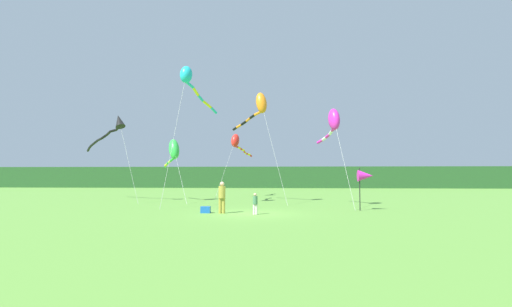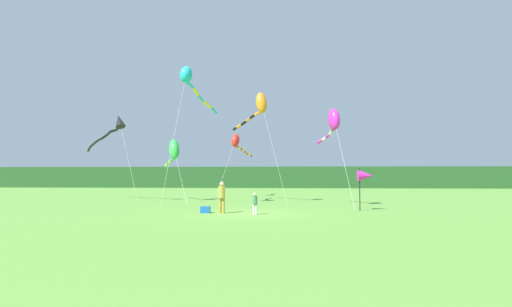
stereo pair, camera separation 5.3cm
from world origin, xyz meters
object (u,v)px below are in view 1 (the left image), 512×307
Objects in this scene: kite_cyan at (189,79)px; kite_orange at (259,106)px; person_adult at (222,196)px; cooler_box at (206,210)px; banner_flag_pole at (365,176)px; person_child at (255,203)px; kite_green at (174,150)px; kite_magenta at (333,121)px; kite_black at (114,127)px; kite_red at (237,142)px.

kite_orange is at bearing 26.69° from kite_cyan.
person_adult is 3.31× the size of cooler_box.
banner_flag_pole is 0.26× the size of kite_cyan.
person_child is 0.19× the size of kite_green.
person_adult is at bearing -144.09° from kite_magenta.
person_adult is at bearing -164.79° from banner_flag_pole.
person_child is 16.58m from kite_black.
banner_flag_pole is (9.26, 2.13, 1.88)m from cooler_box.
kite_magenta reaches higher than person_child.
person_adult is 8.70m from banner_flag_pole.
kite_orange is at bearing 92.11° from person_child.
person_child is 0.17× the size of kite_magenta.
banner_flag_pole is at bearing -28.50° from kite_green.
kite_red is (2.10, 11.10, -3.60)m from kite_cyan.
kite_black is at bearing 175.10° from kite_orange.
kite_magenta is (4.92, 5.42, 5.13)m from person_child.
kite_black reaches higher than person_adult.
cooler_box is 11.11m from kite_orange.
cooler_box is 17.44m from kite_red.
person_adult is 9.67m from kite_magenta.
kite_green reaches higher than person_child.
kite_cyan reaches higher than kite_black.
person_child is at bearing -156.81° from banner_flag_pole.
kite_magenta is at bearing 47.79° from person_child.
person_child is 11.01m from kite_orange.
kite_cyan is at bearing -153.31° from kite_orange.
kite_magenta is (-1.52, 2.66, 3.70)m from banner_flag_pole.
person_child is 7.15m from banner_flag_pole.
kite_green is at bearing 166.59° from kite_orange.
cooler_box is 11.48m from kite_green.
person_adult is at bearing -100.95° from kite_orange.
kite_magenta is (6.81, 4.93, 4.79)m from person_adult.
banner_flag_pole is at bearing 15.21° from person_adult.
person_child is at bearing -14.68° from person_adult.
cooler_box is at bearing -43.49° from kite_black.
cooler_box is at bearing -64.26° from kite_green.
kite_orange reaches higher than kite_green.
kite_green is (-13.94, 7.57, 2.09)m from banner_flag_pole.
banner_flag_pole is (6.44, 2.76, 1.43)m from person_child.
person_child is 0.16× the size of kite_black.
kite_black is at bearing 166.25° from kite_magenta.
kite_black is at bearing 159.85° from banner_flag_pole.
kite_orange is at bearing 72.56° from cooler_box.
kite_cyan is (-11.66, 3.39, 6.95)m from banner_flag_pole.
person_adult is 0.22× the size of kite_red.
kite_cyan is 11.86m from kite_red.
person_child is 0.14× the size of kite_red.
kite_cyan reaches higher than person_adult.
banner_flag_pole is 0.42× the size of kite_green.
kite_magenta reaches higher than banner_flag_pole.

